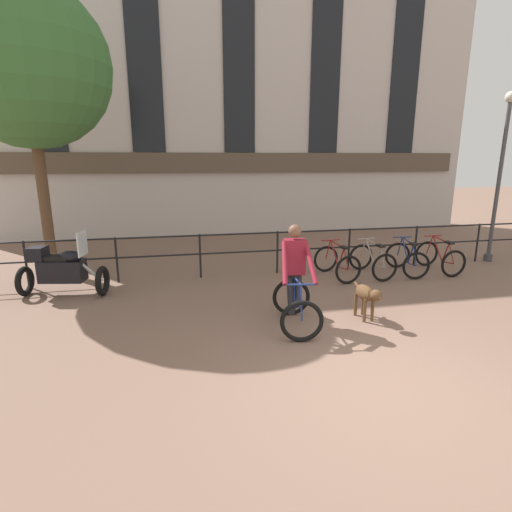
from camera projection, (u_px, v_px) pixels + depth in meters
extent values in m
plane|color=#7A5B4C|center=(383.00, 389.00, 4.93)|extent=(60.00, 60.00, 0.00)
cylinder|color=black|center=(26.00, 264.00, 8.64)|extent=(0.05, 0.05, 1.05)
cylinder|color=black|center=(117.00, 260.00, 9.01)|extent=(0.05, 0.05, 1.05)
cylinder|color=black|center=(200.00, 256.00, 9.38)|extent=(0.05, 0.05, 1.05)
cylinder|color=black|center=(277.00, 252.00, 9.75)|extent=(0.05, 0.05, 1.05)
cylinder|color=black|center=(349.00, 249.00, 10.12)|extent=(0.05, 0.05, 1.05)
cylinder|color=black|center=(415.00, 246.00, 10.48)|extent=(0.05, 0.05, 1.05)
cylinder|color=black|center=(477.00, 243.00, 10.85)|extent=(0.05, 0.05, 1.05)
cylinder|color=black|center=(278.00, 232.00, 9.63)|extent=(15.00, 0.04, 0.04)
cylinder|color=black|center=(277.00, 250.00, 9.73)|extent=(15.00, 0.04, 0.04)
cube|color=beige|center=(238.00, 79.00, 14.07)|extent=(18.00, 0.60, 10.97)
cube|color=brown|center=(240.00, 163.00, 14.42)|extent=(17.10, 0.12, 0.70)
cube|color=black|center=(39.00, 50.00, 12.39)|extent=(1.10, 0.06, 6.15)
cube|color=black|center=(144.00, 55.00, 13.01)|extent=(1.10, 0.06, 6.15)
cube|color=black|center=(239.00, 60.00, 13.63)|extent=(1.10, 0.06, 6.15)
cube|color=black|center=(326.00, 64.00, 14.25)|extent=(1.10, 0.06, 6.15)
cube|color=black|center=(406.00, 68.00, 14.87)|extent=(1.10, 0.06, 6.15)
torus|color=black|center=(302.00, 321.00, 6.10)|extent=(0.68, 0.17, 0.68)
torus|color=black|center=(291.00, 297.00, 7.17)|extent=(0.68, 0.17, 0.68)
cylinder|color=navy|center=(298.00, 297.00, 6.46)|extent=(0.10, 0.49, 0.60)
cylinder|color=navy|center=(294.00, 292.00, 6.79)|extent=(0.07, 0.23, 0.52)
cylinder|color=navy|center=(297.00, 280.00, 6.50)|extent=(0.13, 0.66, 0.10)
cylinder|color=navy|center=(293.00, 303.00, 6.96)|extent=(0.09, 0.44, 0.08)
cylinder|color=navy|center=(293.00, 287.00, 7.00)|extent=(0.06, 0.27, 0.47)
cylinder|color=navy|center=(301.00, 303.00, 6.14)|extent=(0.06, 0.23, 0.54)
cylinder|color=navy|center=(301.00, 285.00, 6.17)|extent=(0.48, 0.10, 0.03)
cube|color=black|center=(294.00, 275.00, 6.82)|extent=(0.15, 0.25, 0.05)
cube|color=maroon|center=(294.00, 257.00, 6.74)|extent=(0.39, 0.27, 0.60)
sphere|color=brown|center=(295.00, 231.00, 6.64)|extent=(0.22, 0.22, 0.22)
cylinder|color=maroon|center=(285.00, 263.00, 6.41)|extent=(0.24, 0.71, 0.60)
cylinder|color=maroon|center=(310.00, 262.00, 6.44)|extent=(0.12, 0.72, 0.60)
cylinder|color=black|center=(290.00, 294.00, 6.79)|extent=(0.12, 0.31, 0.69)
cylinder|color=black|center=(299.00, 290.00, 6.79)|extent=(0.18, 0.32, 0.58)
ellipsoid|color=brown|center=(365.00, 293.00, 6.99)|extent=(0.26, 0.50, 0.27)
cylinder|color=brown|center=(371.00, 295.00, 6.80)|extent=(0.16, 0.15, 0.15)
sphere|color=brown|center=(376.00, 295.00, 6.64)|extent=(0.20, 0.20, 0.20)
cone|color=brown|center=(379.00, 298.00, 6.56)|extent=(0.11, 0.12, 0.11)
cylinder|color=brown|center=(357.00, 285.00, 7.25)|extent=(0.06, 0.17, 0.10)
cylinder|color=brown|center=(365.00, 310.00, 6.89)|extent=(0.06, 0.06, 0.42)
cylinder|color=brown|center=(372.00, 310.00, 6.92)|extent=(0.06, 0.06, 0.42)
cylinder|color=brown|center=(356.00, 304.00, 7.18)|extent=(0.06, 0.06, 0.42)
cylinder|color=brown|center=(363.00, 303.00, 7.22)|extent=(0.06, 0.06, 0.42)
torus|color=black|center=(102.00, 281.00, 8.21)|extent=(0.23, 0.63, 0.62)
torus|color=black|center=(25.00, 281.00, 8.19)|extent=(0.23, 0.63, 0.62)
cube|color=black|center=(62.00, 271.00, 8.15)|extent=(0.93, 0.56, 0.44)
ellipsoid|color=black|center=(71.00, 256.00, 8.08)|extent=(0.53, 0.40, 0.24)
cube|color=black|center=(56.00, 258.00, 8.08)|extent=(0.61, 0.40, 0.10)
cylinder|color=#B2B2B7|center=(92.00, 272.00, 8.16)|extent=(0.44, 0.14, 0.41)
cube|color=silver|center=(82.00, 243.00, 8.02)|extent=(0.11, 0.44, 0.50)
cube|color=black|center=(38.00, 254.00, 8.05)|extent=(0.38, 0.41, 0.28)
torus|color=black|center=(326.00, 259.00, 9.91)|extent=(0.66, 0.14, 0.66)
torus|color=black|center=(348.00, 270.00, 8.94)|extent=(0.66, 0.14, 0.66)
cylinder|color=maroon|center=(335.00, 254.00, 9.48)|extent=(0.09, 0.47, 0.58)
cylinder|color=maroon|center=(341.00, 258.00, 9.20)|extent=(0.06, 0.22, 0.51)
cylinder|color=maroon|center=(337.00, 244.00, 9.33)|extent=(0.11, 0.63, 0.10)
cylinder|color=maroon|center=(343.00, 268.00, 9.14)|extent=(0.08, 0.42, 0.07)
cylinder|color=maroon|center=(346.00, 259.00, 9.00)|extent=(0.05, 0.25, 0.46)
cylinder|color=maroon|center=(328.00, 250.00, 9.76)|extent=(0.05, 0.21, 0.52)
cylinder|color=maroon|center=(330.00, 240.00, 9.61)|extent=(0.48, 0.09, 0.03)
cube|color=black|center=(344.00, 247.00, 9.04)|extent=(0.15, 0.25, 0.05)
torus|color=black|center=(361.00, 257.00, 10.10)|extent=(0.66, 0.11, 0.66)
torus|color=black|center=(385.00, 268.00, 9.12)|extent=(0.66, 0.11, 0.66)
cylinder|color=#9E998E|center=(370.00, 252.00, 9.66)|extent=(0.07, 0.47, 0.58)
cylinder|color=#9E998E|center=(377.00, 256.00, 9.37)|extent=(0.05, 0.22, 0.51)
cylinder|color=#9E998E|center=(373.00, 243.00, 9.51)|extent=(0.08, 0.63, 0.10)
cylinder|color=#9E998E|center=(379.00, 266.00, 9.32)|extent=(0.06, 0.42, 0.07)
cylinder|color=#9E998E|center=(382.00, 257.00, 9.17)|extent=(0.04, 0.25, 0.46)
cylinder|color=#9E998E|center=(363.00, 248.00, 9.95)|extent=(0.04, 0.21, 0.52)
cylinder|color=#9E998E|center=(366.00, 239.00, 9.80)|extent=(0.48, 0.06, 0.03)
cube|color=black|center=(380.00, 246.00, 9.22)|extent=(0.14, 0.25, 0.05)
torus|color=black|center=(397.00, 255.00, 10.29)|extent=(0.66, 0.15, 0.66)
torus|color=black|center=(416.00, 266.00, 9.28)|extent=(0.66, 0.15, 0.66)
cylinder|color=navy|center=(405.00, 250.00, 9.84)|extent=(0.09, 0.47, 0.58)
cylinder|color=navy|center=(411.00, 254.00, 9.54)|extent=(0.06, 0.22, 0.51)
cylinder|color=navy|center=(408.00, 241.00, 9.69)|extent=(0.12, 0.63, 0.10)
cylinder|color=navy|center=(412.00, 264.00, 9.49)|extent=(0.08, 0.42, 0.07)
cylinder|color=navy|center=(415.00, 255.00, 9.34)|extent=(0.06, 0.25, 0.46)
cylinder|color=navy|center=(400.00, 246.00, 10.14)|extent=(0.05, 0.21, 0.52)
cylinder|color=navy|center=(402.00, 237.00, 9.99)|extent=(0.48, 0.09, 0.03)
cube|color=black|center=(414.00, 244.00, 9.39)|extent=(0.15, 0.25, 0.05)
torus|color=black|center=(427.00, 254.00, 10.46)|extent=(0.66, 0.06, 0.66)
torus|color=black|center=(454.00, 264.00, 9.47)|extent=(0.66, 0.06, 0.66)
cylinder|color=maroon|center=(437.00, 248.00, 10.02)|extent=(0.03, 0.47, 0.58)
cylinder|color=maroon|center=(446.00, 252.00, 9.73)|extent=(0.03, 0.22, 0.51)
cylinder|color=maroon|center=(441.00, 239.00, 9.87)|extent=(0.03, 0.63, 0.10)
cylinder|color=maroon|center=(448.00, 262.00, 9.67)|extent=(0.03, 0.42, 0.07)
cylinder|color=maroon|center=(451.00, 253.00, 9.52)|extent=(0.02, 0.25, 0.46)
cylinder|color=maroon|center=(430.00, 245.00, 10.31)|extent=(0.03, 0.21, 0.52)
cylinder|color=maroon|center=(433.00, 236.00, 10.16)|extent=(0.48, 0.03, 0.03)
cube|color=black|center=(449.00, 243.00, 9.57)|extent=(0.12, 0.24, 0.05)
cylinder|color=#424247|center=(488.00, 257.00, 11.01)|extent=(0.22, 0.22, 0.20)
cylinder|color=#424247|center=(498.00, 185.00, 10.54)|extent=(0.10, 0.10, 4.15)
sphere|color=silver|center=(511.00, 97.00, 10.02)|extent=(0.28, 0.28, 0.28)
cylinder|color=brown|center=(44.00, 196.00, 9.55)|extent=(0.26, 0.26, 3.77)
sphere|color=#386B33|center=(27.00, 65.00, 8.86)|extent=(3.64, 3.64, 3.64)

